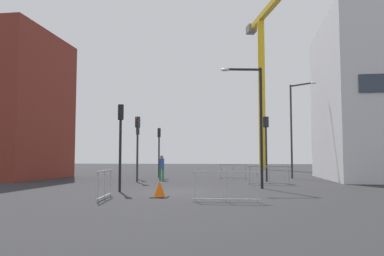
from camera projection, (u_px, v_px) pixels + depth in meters
ground at (180, 192)px, 17.89m from camera, size 160.00×160.00×0.00m
construction_crane at (262, 66)px, 52.30m from camera, size 4.90×14.94×21.02m
streetlamp_tall at (295, 122)px, 29.22m from camera, size 1.80×1.41×7.06m
streetlamp_short at (255, 114)px, 19.95m from camera, size 2.10×0.53×6.18m
traffic_light_crosswalk at (266, 138)px, 25.58m from camera, size 0.38×0.36×4.24m
traffic_light_island at (137, 138)px, 25.03m from camera, size 0.28×0.39×4.18m
traffic_light_far at (138, 143)px, 28.39m from camera, size 0.30×0.39×3.94m
traffic_light_corner at (120, 133)px, 18.06m from camera, size 0.33×0.39×4.01m
traffic_light_median at (159, 144)px, 30.41m from camera, size 0.29×0.39×3.85m
pedestrian_walking at (162, 166)px, 26.64m from camera, size 0.34×0.34×1.72m
safety_barrier_mid_span at (269, 175)px, 22.24m from camera, size 2.43×0.25×1.08m
safety_barrier_front at (105, 184)px, 14.70m from camera, size 0.40×2.40×1.08m
safety_barrier_left_run at (233, 171)px, 28.79m from camera, size 2.03×0.14×1.08m
safety_barrier_right_run at (226, 186)px, 13.64m from camera, size 2.40×0.11×1.08m
traffic_cone_striped at (160, 190)px, 15.28m from camera, size 0.65×0.65×0.65m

